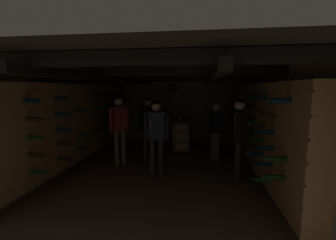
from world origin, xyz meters
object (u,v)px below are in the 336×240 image
(display_bottle, at_px, (180,117))
(person_guest_far_left, at_px, (148,122))
(wine_crate_stack, at_px, (181,136))
(person_guest_mid_left, at_px, (119,124))
(person_host_center, at_px, (156,131))
(person_guest_far_right, at_px, (216,127))
(person_guest_mid_right, at_px, (239,132))

(display_bottle, relative_size, person_guest_far_left, 0.21)
(wine_crate_stack, bearing_deg, person_guest_mid_left, -131.65)
(person_host_center, distance_m, person_guest_far_left, 1.41)
(display_bottle, height_order, person_guest_far_right, person_guest_far_right)
(wine_crate_stack, bearing_deg, display_bottle, 126.87)
(person_host_center, relative_size, person_guest_far_left, 1.00)
(person_guest_far_left, relative_size, person_guest_mid_right, 0.97)
(wine_crate_stack, relative_size, person_guest_far_right, 0.58)
(display_bottle, relative_size, person_guest_mid_right, 0.20)
(person_guest_mid_left, bearing_deg, display_bottle, 50.10)
(person_guest_mid_right, height_order, person_guest_far_right, person_guest_mid_right)
(display_bottle, distance_m, person_host_center, 2.39)
(wine_crate_stack, xyz_separation_m, person_guest_far_left, (-0.84, -0.99, 0.57))
(display_bottle, relative_size, person_host_center, 0.21)
(wine_crate_stack, height_order, person_guest_far_right, person_guest_far_right)
(person_host_center, bearing_deg, person_guest_far_left, 109.81)
(person_host_center, xyz_separation_m, person_guest_mid_left, (-1.08, 0.69, 0.04))
(person_guest_far_right, bearing_deg, person_guest_far_left, -177.89)
(person_host_center, distance_m, person_guest_mid_right, 1.72)
(person_guest_far_left, bearing_deg, person_guest_mid_right, -31.57)
(wine_crate_stack, height_order, display_bottle, display_bottle)
(wine_crate_stack, xyz_separation_m, person_guest_far_right, (1.00, -0.92, 0.48))
(person_guest_far_left, distance_m, person_guest_far_right, 1.84)
(person_guest_far_left, xyz_separation_m, person_guest_far_right, (1.84, 0.07, -0.10))
(person_guest_far_left, bearing_deg, person_guest_far_right, 2.11)
(display_bottle, relative_size, person_guest_far_right, 0.23)
(wine_crate_stack, bearing_deg, person_guest_mid_right, -59.82)
(person_host_center, distance_m, person_guest_far_right, 1.95)
(wine_crate_stack, height_order, person_guest_mid_left, person_guest_mid_left)
(person_host_center, height_order, person_guest_far_left, person_host_center)
(display_bottle, bearing_deg, person_guest_mid_left, -129.90)
(wine_crate_stack, distance_m, person_host_center, 2.41)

